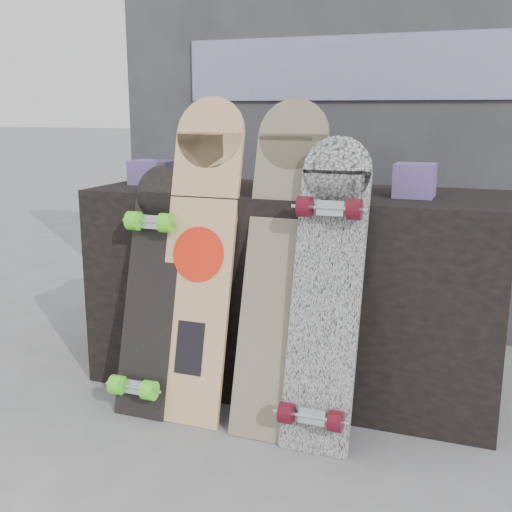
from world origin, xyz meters
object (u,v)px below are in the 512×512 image
at_px(vendor_table, 295,289).
at_px(longboard_celtic, 281,256).
at_px(longboard_geisha, 200,250).
at_px(skateboard_dark, 150,288).
at_px(longboard_cascadia, 326,290).

xyz_separation_m(vendor_table, longboard_celtic, (0.05, -0.33, 0.21)).
bearing_deg(vendor_table, longboard_geisha, -127.28).
bearing_deg(longboard_celtic, longboard_geisha, -178.07).
distance_m(longboard_geisha, skateboard_dark, 0.24).
xyz_separation_m(longboard_geisha, longboard_celtic, (0.31, 0.01, -0.00)).
bearing_deg(skateboard_dark, vendor_table, 42.07).
bearing_deg(skateboard_dark, longboard_geisha, 17.38).
relative_size(longboard_celtic, longboard_cascadia, 1.12).
bearing_deg(longboard_celtic, longboard_cascadia, -22.75).
distance_m(vendor_table, longboard_geisha, 0.48).
bearing_deg(longboard_celtic, vendor_table, 98.64).
bearing_deg(skateboard_dark, longboard_cascadia, -0.77).
bearing_deg(longboard_cascadia, longboard_geisha, 172.38).
relative_size(vendor_table, longboard_cascadia, 1.56).
distance_m(vendor_table, longboard_celtic, 0.39).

